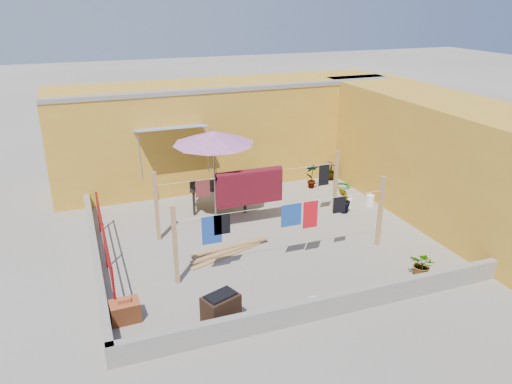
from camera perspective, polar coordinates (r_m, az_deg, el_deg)
ground at (r=12.80m, az=0.74°, el=-5.16°), size 80.00×80.00×0.00m
wall_back at (r=16.57m, az=-3.53°, el=7.00°), size 11.00×3.27×3.21m
wall_right at (r=14.78m, az=19.98°, el=3.90°), size 2.40×9.00×3.20m
parapet_front at (r=9.89m, az=8.46°, el=-12.69°), size 8.30×0.16×0.44m
parapet_left at (r=12.00m, az=-17.88°, el=-7.03°), size 0.16×7.30×0.44m
red_railing at (r=11.60m, az=-16.96°, el=-5.15°), size 0.05×4.20×1.10m
clothesline_rig at (r=12.81m, az=-0.36°, el=0.02°), size 5.09×2.35×1.80m
patio_umbrella at (r=13.05m, az=-4.89°, el=6.15°), size 2.80×2.80×2.57m
outdoor_table at (r=14.20m, az=-4.30°, el=0.60°), size 1.77×1.16×0.76m
brick_stack at (r=9.98m, az=-14.73°, el=-13.00°), size 0.56×0.42×0.48m
lumber_pile at (r=12.01m, az=-3.20°, el=-6.75°), size 2.12×0.85×0.13m
brazier at (r=9.61m, az=-4.04°, el=-13.10°), size 0.78×0.65×0.60m
white_basin at (r=10.23m, az=6.94°, el=-12.53°), size 0.47×0.47×0.08m
water_jug_a at (r=14.76m, az=10.58°, el=-1.21°), size 0.19×0.19×0.31m
water_jug_b at (r=14.98m, az=12.91°, el=-0.93°), size 0.24×0.24×0.37m
green_hose at (r=16.31m, az=9.79°, el=0.69°), size 0.54×0.54×0.08m
plant_back_a at (r=15.71m, az=-0.24°, el=1.54°), size 0.88×0.84×0.76m
plant_back_b at (r=16.83m, az=8.59°, el=2.46°), size 0.46×0.46×0.65m
plant_right_a at (r=15.97m, az=6.42°, el=1.88°), size 0.48×0.36×0.84m
plant_right_b at (r=14.23m, az=10.10°, el=-0.94°), size 0.48×0.53×0.78m
plant_right_c at (r=11.54m, az=18.55°, el=-7.90°), size 0.67×0.69×0.59m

